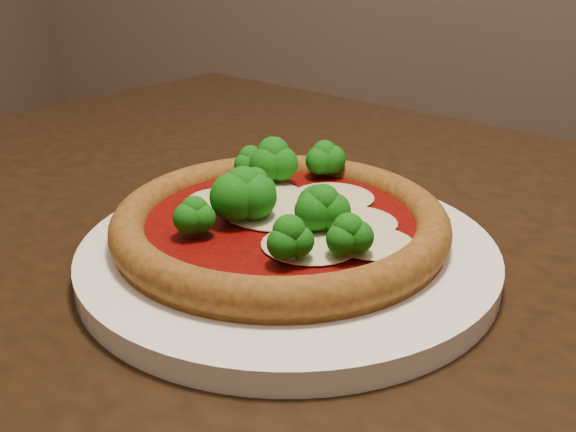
% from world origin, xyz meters
% --- Properties ---
extents(dining_table, '(1.53, 1.29, 0.75)m').
position_xyz_m(dining_table, '(-0.08, -0.06, 0.66)').
color(dining_table, black).
rests_on(dining_table, floor).
extents(plate, '(0.31, 0.31, 0.02)m').
position_xyz_m(plate, '(-0.14, -0.06, 0.76)').
color(plate, white).
rests_on(plate, dining_table).
extents(pizza, '(0.26, 0.26, 0.06)m').
position_xyz_m(pizza, '(-0.15, -0.05, 0.78)').
color(pizza, brown).
rests_on(pizza, plate).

